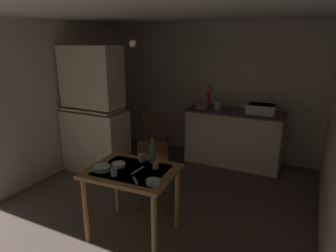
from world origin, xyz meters
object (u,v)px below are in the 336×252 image
serving_bowl_wide (153,182)px  teacup_mint (114,172)px  sink_basin (261,109)px  chair_by_counter (156,137)px  mixing_bowl_counter (202,106)px  chair_far_side (156,173)px  hand_pump (209,98)px  hutch_cabinet (94,115)px  glass_bottle (153,153)px  dining_table (132,181)px

serving_bowl_wide → teacup_mint: (-0.43, -0.02, 0.02)m
sink_basin → chair_by_counter: (-1.56, -0.67, -0.51)m
mixing_bowl_counter → chair_by_counter: 0.96m
sink_basin → chair_far_side: size_ratio=0.47×
serving_bowl_wide → hand_pump: bearing=97.8°
sink_basin → chair_far_side: bearing=-116.5°
mixing_bowl_counter → serving_bowl_wide: bearing=-79.9°
hutch_cabinet → serving_bowl_wide: size_ratio=14.59×
hand_pump → chair_by_counter: bearing=-132.7°
sink_basin → teacup_mint: bearing=-110.2°
sink_basin → glass_bottle: 2.31m
hutch_cabinet → dining_table: hutch_cabinet is taller
hand_pump → chair_by_counter: size_ratio=0.40×
chair_far_side → serving_bowl_wide: (0.39, -0.76, 0.31)m
hutch_cabinet → glass_bottle: 1.80m
serving_bowl_wide → chair_far_side: bearing=117.0°
hand_pump → dining_table: size_ratio=0.41×
hand_pump → chair_far_side: size_ratio=0.42×
sink_basin → glass_bottle: sink_basin is taller
hutch_cabinet → hand_pump: 1.95m
mixing_bowl_counter → serving_bowl_wide: mixing_bowl_counter is taller
hand_pump → mixing_bowl_counter: 0.19m
mixing_bowl_counter → glass_bottle: bearing=-84.3°
hutch_cabinet → chair_far_side: (1.42, -0.59, -0.45)m
sink_basin → serving_bowl_wide: 2.67m
chair_by_counter → glass_bottle: (0.78, -1.50, 0.39)m
hutch_cabinet → glass_bottle: hutch_cabinet is taller
teacup_mint → dining_table: bearing=66.9°
chair_by_counter → teacup_mint: size_ratio=11.50×
hutch_cabinet → sink_basin: size_ratio=4.53×
chair_by_counter → chair_far_side: bearing=-61.5°
hutch_cabinet → teacup_mint: (1.37, -1.37, -0.11)m
chair_far_side → chair_by_counter: 1.34m
serving_bowl_wide → teacup_mint: bearing=-177.1°
sink_basin → chair_by_counter: 1.77m
dining_table → glass_bottle: bearing=68.5°
dining_table → hand_pump: bearing=90.3°
teacup_mint → serving_bowl_wide: bearing=2.9°
sink_basin → chair_by_counter: sink_basin is taller
hutch_cabinet → dining_table: size_ratio=2.10×
dining_table → teacup_mint: teacup_mint is taller
mixing_bowl_counter → chair_far_side: size_ratio=0.24×
sink_basin → mixing_bowl_counter: (-0.99, -0.05, -0.04)m
hand_pump → mixing_bowl_counter: size_ratio=1.76×
hand_pump → chair_by_counter: (-0.66, -0.72, -0.60)m
chair_far_side → chair_by_counter: chair_by_counter is taller
chair_far_side → teacup_mint: chair_far_side is taller
dining_table → teacup_mint: 0.27m
dining_table → serving_bowl_wide: 0.42m
serving_bowl_wide → glass_bottle: 0.51m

